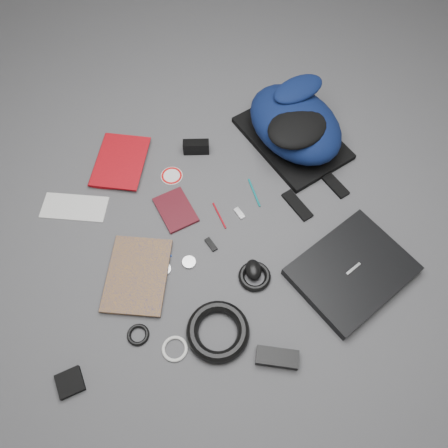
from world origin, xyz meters
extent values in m
plane|color=#4F4F51|center=(0.00, 0.00, 0.00)|extent=(4.00, 4.00, 0.00)
cube|color=black|center=(0.39, -0.30, 0.02)|extent=(0.48, 0.44, 0.04)
imported|color=maroon|center=(-0.43, 0.43, 0.01)|extent=(0.28, 0.32, 0.03)
imported|color=#C67F0E|center=(-0.45, -0.08, 0.01)|extent=(0.30, 0.34, 0.02)
cube|color=silver|center=(-0.54, 0.23, 0.00)|extent=(0.27, 0.19, 0.00)
cube|color=#3A0B11|center=(-0.16, 0.11, 0.01)|extent=(0.16, 0.19, 0.01)
cube|color=black|center=(-0.02, 0.37, 0.03)|extent=(0.11, 0.06, 0.06)
cylinder|color=white|center=(-0.15, 0.28, 0.00)|extent=(0.10, 0.10, 0.00)
cylinder|color=#0C6D71|center=(0.15, 0.12, 0.00)|extent=(0.01, 0.13, 0.01)
cylinder|color=#9E0C16|center=(-0.01, 0.05, 0.00)|extent=(0.03, 0.12, 0.01)
cube|color=#1641AB|center=(-0.25, -0.04, 0.00)|extent=(0.08, 0.09, 0.00)
cube|color=black|center=(-0.07, -0.06, 0.01)|extent=(0.04, 0.06, 0.01)
cube|color=silver|center=(0.07, 0.04, 0.01)|extent=(0.04, 0.05, 0.01)
ellipsoid|color=black|center=(0.05, -0.21, 0.02)|extent=(0.07, 0.09, 0.04)
cylinder|color=#B4B4B6|center=(-0.25, -0.12, 0.01)|extent=(0.05, 0.05, 0.01)
cylinder|color=silver|center=(-0.16, -0.11, 0.01)|extent=(0.05, 0.05, 0.01)
torus|color=black|center=(0.05, -0.23, 0.01)|extent=(0.12, 0.12, 0.02)
cube|color=black|center=(0.04, -0.51, 0.02)|extent=(0.15, 0.10, 0.03)
torus|color=black|center=(-0.12, -0.38, 0.02)|extent=(0.25, 0.25, 0.04)
cube|color=black|center=(-0.61, -0.42, 0.01)|extent=(0.09, 0.09, 0.02)
torus|color=black|center=(-0.38, -0.33, 0.01)|extent=(0.08, 0.08, 0.01)
torus|color=silver|center=(-0.27, -0.40, 0.01)|extent=(0.10, 0.10, 0.01)
camera|label=1|loc=(-0.20, -0.76, 1.44)|focal=35.00mm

